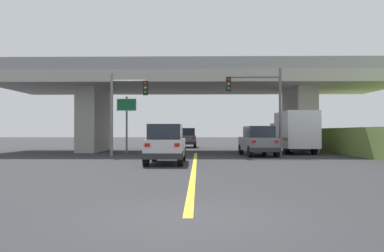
% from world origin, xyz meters
% --- Properties ---
extents(ground, '(160.00, 160.00, 0.00)m').
position_xyz_m(ground, '(0.00, 24.07, 0.00)').
color(ground, '#2B2B2D').
extents(overpass_bridge, '(31.73, 9.31, 7.03)m').
position_xyz_m(overpass_bridge, '(0.00, 24.07, 4.95)').
color(overpass_bridge, '#A8A59E').
rests_on(overpass_bridge, ground).
extents(lane_divider_stripe, '(0.20, 21.66, 0.01)m').
position_xyz_m(lane_divider_stripe, '(0.00, 10.83, 0.00)').
color(lane_divider_stripe, yellow).
rests_on(lane_divider_stripe, ground).
extents(suv_lead, '(1.89, 4.38, 2.02)m').
position_xyz_m(suv_lead, '(-1.48, 12.14, 1.01)').
color(suv_lead, silver).
rests_on(suv_lead, ground).
extents(suv_crossing, '(2.23, 4.58, 2.02)m').
position_xyz_m(suv_crossing, '(4.27, 18.57, 1.01)').
color(suv_crossing, slate).
rests_on(suv_crossing, ground).
extents(box_truck, '(2.33, 6.71, 3.15)m').
position_xyz_m(box_truck, '(7.56, 21.96, 1.64)').
color(box_truck, red).
rests_on(box_truck, ground).
extents(sedan_oncoming, '(1.96, 4.39, 2.02)m').
position_xyz_m(sedan_oncoming, '(-1.02, 32.34, 1.01)').
color(sedan_oncoming, slate).
rests_on(sedan_oncoming, ground).
extents(traffic_signal_nearside, '(3.69, 0.36, 5.88)m').
position_xyz_m(traffic_signal_nearside, '(4.43, 17.85, 3.81)').
color(traffic_signal_nearside, '#56595E').
rests_on(traffic_signal_nearside, ground).
extents(traffic_signal_farside, '(2.53, 0.36, 5.57)m').
position_xyz_m(traffic_signal_farside, '(-4.83, 17.92, 3.57)').
color(traffic_signal_farside, slate).
rests_on(traffic_signal_farside, ground).
extents(highway_sign, '(1.48, 0.17, 4.29)m').
position_xyz_m(highway_sign, '(-5.20, 20.85, 3.12)').
color(highway_sign, '#56595E').
rests_on(highway_sign, ground).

